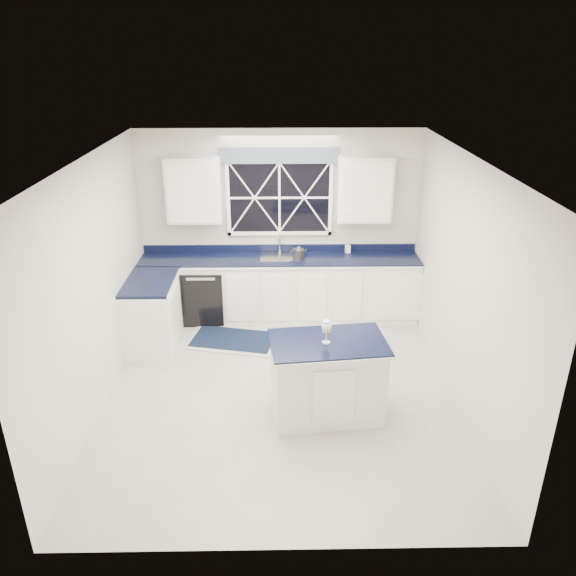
{
  "coord_description": "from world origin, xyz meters",
  "views": [
    {
      "loc": [
        -0.01,
        -5.55,
        3.77
      ],
      "look_at": [
        0.09,
        0.4,
        1.15
      ],
      "focal_mm": 35.0,
      "sensor_mm": 36.0,
      "label": 1
    }
  ],
  "objects_px": {
    "faucet": "(280,243)",
    "island": "(327,378)",
    "wine_glass": "(327,328)",
    "dishwasher": "(205,292)",
    "soap_bottle": "(348,247)",
    "kettle": "(299,252)"
  },
  "relations": [
    {
      "from": "faucet",
      "to": "wine_glass",
      "type": "relative_size",
      "value": 1.2
    },
    {
      "from": "dishwasher",
      "to": "island",
      "type": "distance_m",
      "value": 2.87
    },
    {
      "from": "kettle",
      "to": "island",
      "type": "bearing_deg",
      "value": -104.43
    },
    {
      "from": "faucet",
      "to": "dishwasher",
      "type": "bearing_deg",
      "value": -169.98
    },
    {
      "from": "wine_glass",
      "to": "soap_bottle",
      "type": "relative_size",
      "value": 1.55
    },
    {
      "from": "faucet",
      "to": "island",
      "type": "relative_size",
      "value": 0.24
    },
    {
      "from": "island",
      "to": "dishwasher",
      "type": "bearing_deg",
      "value": 117.55
    },
    {
      "from": "kettle",
      "to": "soap_bottle",
      "type": "distance_m",
      "value": 0.76
    },
    {
      "from": "dishwasher",
      "to": "soap_bottle",
      "type": "xyz_separation_m",
      "value": [
        2.09,
        0.2,
        0.61
      ]
    },
    {
      "from": "island",
      "to": "wine_glass",
      "type": "relative_size",
      "value": 5.1
    },
    {
      "from": "faucet",
      "to": "island",
      "type": "height_order",
      "value": "faucet"
    },
    {
      "from": "kettle",
      "to": "wine_glass",
      "type": "distance_m",
      "value": 2.4
    },
    {
      "from": "dishwasher",
      "to": "island",
      "type": "height_order",
      "value": "island"
    },
    {
      "from": "faucet",
      "to": "soap_bottle",
      "type": "relative_size",
      "value": 1.86
    },
    {
      "from": "dishwasher",
      "to": "island",
      "type": "bearing_deg",
      "value": -56.15
    },
    {
      "from": "dishwasher",
      "to": "faucet",
      "type": "bearing_deg",
      "value": 10.02
    },
    {
      "from": "island",
      "to": "wine_glass",
      "type": "distance_m",
      "value": 0.62
    },
    {
      "from": "faucet",
      "to": "soap_bottle",
      "type": "distance_m",
      "value": 1.0
    },
    {
      "from": "kettle",
      "to": "wine_glass",
      "type": "height_order",
      "value": "wine_glass"
    },
    {
      "from": "faucet",
      "to": "kettle",
      "type": "xyz_separation_m",
      "value": [
        0.27,
        -0.21,
        -0.07
      ]
    },
    {
      "from": "faucet",
      "to": "island",
      "type": "distance_m",
      "value": 2.7
    },
    {
      "from": "wine_glass",
      "to": "dishwasher",
      "type": "bearing_deg",
      "value": 123.17
    }
  ]
}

